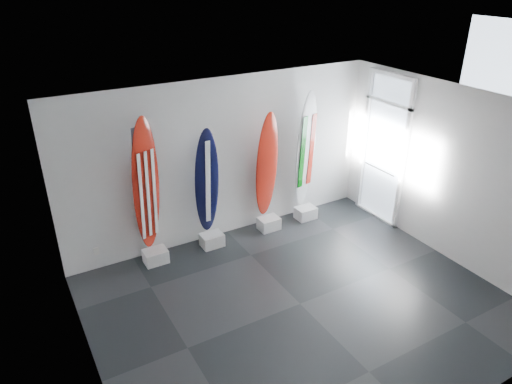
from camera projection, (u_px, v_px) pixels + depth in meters
floor at (300, 304)px, 7.21m from camera, size 6.00×6.00×0.00m
ceiling at (310, 114)px, 5.90m from camera, size 6.00×6.00×0.00m
wall_back at (225, 160)px, 8.50m from camera, size 6.00×0.00×6.00m
wall_front at (452, 326)px, 4.61m from camera, size 6.00×0.00×6.00m
wall_left at (82, 284)px, 5.21m from camera, size 0.00×5.00×5.00m
wall_right at (451, 175)px, 7.90m from camera, size 0.00×5.00×5.00m
display_block_usa at (156, 256)px, 8.17m from camera, size 0.40×0.30×0.24m
surfboard_usa at (146, 186)px, 7.67m from camera, size 0.58×0.40×2.39m
display_block_navy at (212, 240)px, 8.65m from camera, size 0.40×0.30×0.24m
surfboard_navy at (207, 182)px, 8.23m from camera, size 0.46×0.25×2.03m
display_block_swiss at (269, 223)px, 9.20m from camera, size 0.40×0.30×0.24m
surfboard_swiss at (267, 166)px, 8.76m from camera, size 0.50×0.30×2.13m
display_block_italy at (306, 213)px, 9.59m from camera, size 0.40×0.30×0.24m
surfboard_italy at (306, 151)px, 9.10m from camera, size 0.57×0.33×2.39m
wall_outlet at (96, 251)px, 7.89m from camera, size 0.09×0.02×0.13m
glass_door at (384, 151)px, 9.13m from camera, size 0.12×1.16×2.85m
balcony at (425, 180)px, 10.13m from camera, size 2.80×2.20×1.20m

